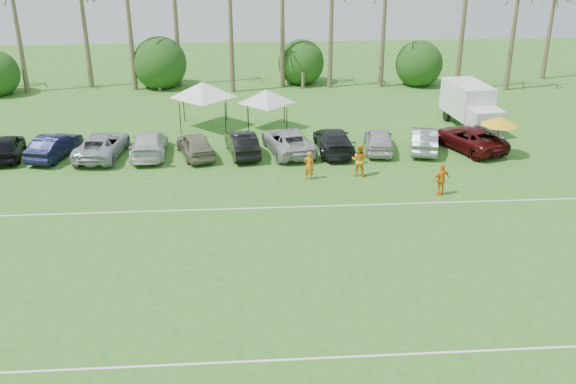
{
  "coord_description": "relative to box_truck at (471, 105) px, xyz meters",
  "views": [
    {
      "loc": [
        0.91,
        -15.14,
        13.45
      ],
      "look_at": [
        2.88,
        12.23,
        1.6
      ],
      "focal_mm": 40.0,
      "sensor_mm": 36.0,
      "label": 1
    }
  ],
  "objects": [
    {
      "name": "sideline_player_c",
      "position": [
        -5.34,
        -11.23,
        -0.71
      ],
      "size": [
        1.09,
        0.75,
        1.71
      ],
      "primitive_type": "imported",
      "rotation": [
        0.0,
        0.0,
        3.51
      ],
      "color": "orange",
      "rests_on": "ground"
    },
    {
      "name": "sideline_player_b",
      "position": [
        -9.14,
        -8.25,
        -0.64
      ],
      "size": [
        1.11,
        1.01,
        1.85
      ],
      "primitive_type": "imported",
      "rotation": [
        0.0,
        0.0,
        2.71
      ],
      "color": "orange",
      "rests_on": "ground"
    },
    {
      "name": "canopy_tent_left",
      "position": [
        -18.22,
        1.4,
        1.61
      ],
      "size": [
        4.59,
        4.59,
        3.72
      ],
      "color": "black",
      "rests_on": "ground"
    },
    {
      "name": "parked_car_1",
      "position": [
        -26.92,
        -4.0,
        -0.84
      ],
      "size": [
        2.59,
        4.65,
        1.45
      ],
      "primitive_type": "imported",
      "rotation": [
        0.0,
        0.0,
        2.89
      ],
      "color": "black",
      "rests_on": "ground"
    },
    {
      "name": "parked_car_0",
      "position": [
        -29.74,
        -3.94,
        -0.84
      ],
      "size": [
        2.39,
        4.48,
        1.45
      ],
      "primitive_type": "imported",
      "rotation": [
        0.0,
        0.0,
        3.31
      ],
      "color": "black",
      "rests_on": "ground"
    },
    {
      "name": "box_truck",
      "position": [
        0.0,
        0.0,
        0.0
      ],
      "size": [
        2.78,
        5.9,
        2.93
      ],
      "rotation": [
        0.0,
        0.0,
        0.12
      ],
      "color": "silver",
      "rests_on": "ground"
    },
    {
      "name": "parked_car_6",
      "position": [
        -12.84,
        -4.06,
        -0.84
      ],
      "size": [
        3.41,
        5.6,
        1.45
      ],
      "primitive_type": "imported",
      "rotation": [
        0.0,
        0.0,
        3.35
      ],
      "color": "#AAAAAA",
      "rests_on": "ground"
    },
    {
      "name": "market_umbrella",
      "position": [
        -0.34,
        -5.79,
        0.67
      ],
      "size": [
        2.24,
        2.24,
        2.5
      ],
      "color": "black",
      "rests_on": "ground"
    },
    {
      "name": "parked_car_4",
      "position": [
        -18.47,
        -4.42,
        -0.84
      ],
      "size": [
        2.85,
        4.57,
        1.45
      ],
      "primitive_type": "imported",
      "rotation": [
        0.0,
        0.0,
        3.43
      ],
      "color": "gray",
      "rests_on": "ground"
    },
    {
      "name": "field_lines",
      "position": [
        -16.43,
        -18.26,
        -1.56
      ],
      "size": [
        80.0,
        12.1,
        0.01
      ],
      "color": "white",
      "rests_on": "ground"
    },
    {
      "name": "parked_car_7",
      "position": [
        -10.02,
        -4.19,
        -0.84
      ],
      "size": [
        2.19,
        5.06,
        1.45
      ],
      "primitive_type": "imported",
      "rotation": [
        0.0,
        0.0,
        3.17
      ],
      "color": "black",
      "rests_on": "ground"
    },
    {
      "name": "bush_tree_0",
      "position": [
        -35.43,
        12.74,
        0.23
      ],
      "size": [
        4.0,
        4.0,
        4.0
      ],
      "color": "brown",
      "rests_on": "ground"
    },
    {
      "name": "sideline_player_a",
      "position": [
        -12.0,
        -8.58,
        -0.76
      ],
      "size": [
        0.62,
        0.44,
        1.61
      ],
      "primitive_type": "imported",
      "rotation": [
        0.0,
        0.0,
        3.05
      ],
      "color": "orange",
      "rests_on": "ground"
    },
    {
      "name": "parked_car_3",
      "position": [
        -21.29,
        -4.02,
        -0.84
      ],
      "size": [
        2.2,
        5.06,
        1.45
      ],
      "primitive_type": "imported",
      "rotation": [
        0.0,
        0.0,
        3.17
      ],
      "color": "silver",
      "rests_on": "ground"
    },
    {
      "name": "parked_car_9",
      "position": [
        -4.39,
        -4.35,
        -0.84
      ],
      "size": [
        2.55,
        4.64,
        1.45
      ],
      "primitive_type": "imported",
      "rotation": [
        0.0,
        0.0,
        2.9
      ],
      "color": "slate",
      "rests_on": "ground"
    },
    {
      "name": "bush_tree_1",
      "position": [
        -22.43,
        12.74,
        0.23
      ],
      "size": [
        4.0,
        4.0,
        4.0
      ],
      "color": "brown",
      "rests_on": "ground"
    },
    {
      "name": "parked_car_2",
      "position": [
        -24.1,
        -4.05,
        -0.84
      ],
      "size": [
        2.92,
        5.44,
        1.45
      ],
      "primitive_type": "imported",
      "rotation": [
        0.0,
        0.0,
        3.04
      ],
      "color": "#A0A4AB",
      "rests_on": "ground"
    },
    {
      "name": "parked_car_10",
      "position": [
        -1.57,
        -4.37,
        -0.84
      ],
      "size": [
        4.26,
        5.75,
        1.45
      ],
      "primitive_type": "imported",
      "rotation": [
        0.0,
        0.0,
        3.54
      ],
      "color": "#450C0D",
      "rests_on": "ground"
    },
    {
      "name": "canopy_tent_right",
      "position": [
        -13.93,
        0.65,
        1.19
      ],
      "size": [
        3.97,
        3.97,
        3.22
      ],
      "color": "black",
      "rests_on": "ground"
    },
    {
      "name": "bush_tree_3",
      "position": [
        -0.43,
        12.74,
        0.23
      ],
      "size": [
        4.0,
        4.0,
        4.0
      ],
      "color": "brown",
      "rests_on": "ground"
    },
    {
      "name": "parked_car_8",
      "position": [
        -7.2,
        -4.23,
        -0.84
      ],
      "size": [
        2.32,
        4.46,
        1.45
      ],
      "primitive_type": "imported",
      "rotation": [
        0.0,
        0.0,
        2.99
      ],
      "color": "#B4B4B4",
      "rests_on": "ground"
    },
    {
      "name": "bush_tree_2",
      "position": [
        -10.43,
        12.74,
        0.23
      ],
      "size": [
        4.0,
        4.0,
        4.0
      ],
      "color": "brown",
      "rests_on": "ground"
    },
    {
      "name": "parked_car_5",
      "position": [
        -15.65,
        -4.33,
        -0.84
      ],
      "size": [
        2.27,
        4.6,
        1.45
      ],
      "primitive_type": "imported",
      "rotation": [
        0.0,
        0.0,
        3.31
      ],
      "color": "black",
      "rests_on": "ground"
    }
  ]
}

